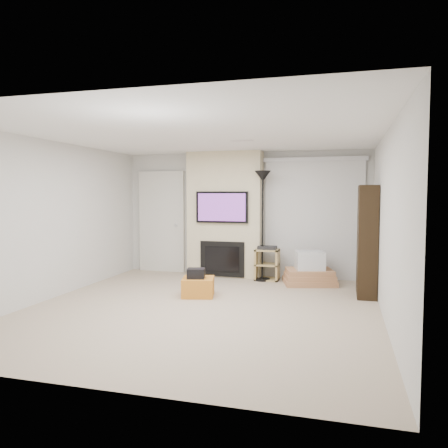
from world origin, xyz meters
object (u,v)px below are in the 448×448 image
(floor_lamp, at_px, (263,194))
(box_stack, at_px, (309,272))
(ottoman, at_px, (198,287))
(bookshelf, at_px, (367,241))
(av_stand, at_px, (267,262))

(floor_lamp, relative_size, box_stack, 1.98)
(ottoman, height_order, bookshelf, bookshelf)
(floor_lamp, relative_size, bookshelf, 1.17)
(floor_lamp, relative_size, av_stand, 3.18)
(ottoman, bearing_deg, box_stack, 40.42)
(ottoman, relative_size, bookshelf, 0.28)
(ottoman, distance_m, bookshelf, 2.85)
(av_stand, bearing_deg, box_stack, -13.14)
(floor_lamp, xyz_separation_m, box_stack, (0.90, -0.12, -1.42))
(box_stack, bearing_deg, ottoman, -139.58)
(ottoman, bearing_deg, floor_lamp, 63.51)
(box_stack, bearing_deg, av_stand, 166.86)
(av_stand, distance_m, bookshelf, 2.05)
(floor_lamp, distance_m, box_stack, 1.69)
(floor_lamp, height_order, bookshelf, floor_lamp)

